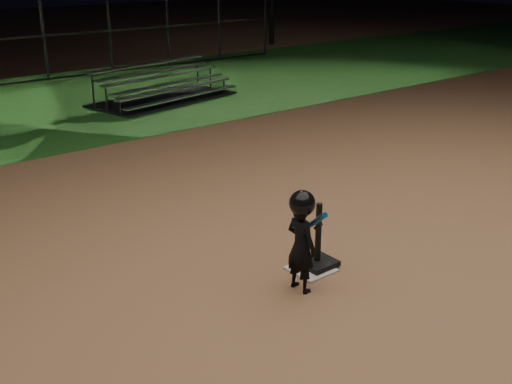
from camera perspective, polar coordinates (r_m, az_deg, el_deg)
name	(u,v)px	position (r m, az deg, el deg)	size (l,w,h in m)	color
ground	(311,270)	(7.07, 5.10, -7.20)	(80.00, 80.00, 0.00)	#9D6B47
grass_strip	(14,109)	(15.47, -21.48, 7.11)	(60.00, 8.00, 0.01)	#1E541B
home_plate	(311,269)	(7.07, 5.11, -7.11)	(0.45, 0.45, 0.02)	beige
batting_tee	(318,254)	(7.08, 5.71, -5.72)	(0.38, 0.38, 0.76)	black
child_batter	(301,238)	(6.41, 4.22, -4.29)	(0.40, 0.59, 1.13)	black
bleacher_right	(164,93)	(15.48, -8.52, 8.99)	(3.77, 2.35, 0.86)	#BABABF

